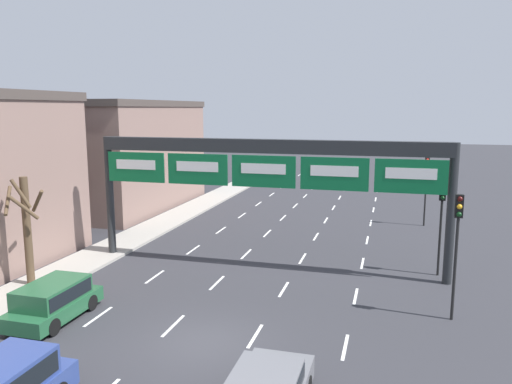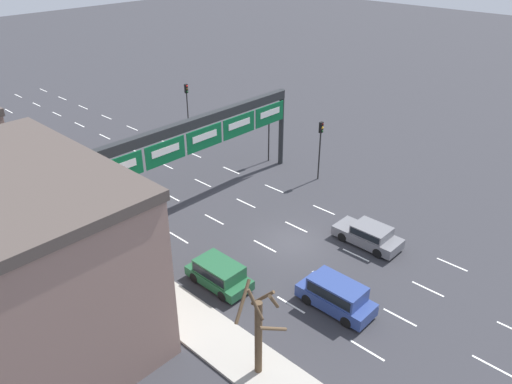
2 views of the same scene
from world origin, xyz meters
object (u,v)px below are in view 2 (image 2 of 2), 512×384
object	(u,v)px
sign_gantry	(202,132)
tree_bare_closest	(259,329)
suv_blue	(336,294)
suv_green	(219,273)
traffic_light_far_end	(321,139)
car_grey	(369,234)
tree_bare_second	(137,248)
traffic_light_mid_block	(187,98)
traffic_light_near_gantry	(269,126)

from	to	relation	value
sign_gantry	tree_bare_closest	xyz separation A→B (m)	(-9.73, -14.83, -2.76)
suv_blue	suv_green	bearing A→B (deg)	115.96
suv_green	traffic_light_far_end	size ratio (longest dim) A/B	0.80
car_grey	tree_bare_closest	world-z (taller)	tree_bare_closest
car_grey	tree_bare_second	bearing A→B (deg)	151.96
suv_green	traffic_light_mid_block	xyz separation A→B (m)	(15.12, 20.86, 2.63)
sign_gantry	tree_bare_closest	bearing A→B (deg)	-123.26
car_grey	traffic_light_mid_block	distance (m)	25.72
suv_green	traffic_light_far_end	world-z (taller)	traffic_light_far_end
suv_green	traffic_light_mid_block	world-z (taller)	traffic_light_mid_block
traffic_light_far_end	tree_bare_closest	world-z (taller)	tree_bare_closest
traffic_light_near_gantry	tree_bare_closest	size ratio (longest dim) A/B	0.89
sign_gantry	tree_bare_second	distance (m)	11.72
traffic_light_near_gantry	traffic_light_far_end	world-z (taller)	traffic_light_far_end
tree_bare_closest	traffic_light_far_end	bearing A→B (deg)	29.50
traffic_light_far_end	tree_bare_closest	bearing A→B (deg)	-150.50
traffic_light_far_end	tree_bare_closest	xyz separation A→B (m)	(-18.55, -10.50, -0.77)
traffic_light_near_gantry	tree_bare_second	bearing A→B (deg)	-159.82
car_grey	traffic_light_near_gantry	size ratio (longest dim) A/B	0.95
suv_blue	traffic_light_far_end	xyz separation A→B (m)	(12.26, 10.44, 2.62)
tree_bare_closest	tree_bare_second	world-z (taller)	tree_bare_closest
car_grey	traffic_light_mid_block	bearing A→B (deg)	77.86
suv_blue	traffic_light_far_end	bearing A→B (deg)	40.43
traffic_light_far_end	suv_green	bearing A→B (deg)	-164.60
suv_blue	traffic_light_far_end	distance (m)	16.31
suv_blue	traffic_light_near_gantry	bearing A→B (deg)	52.71
sign_gantry	tree_bare_second	bearing A→B (deg)	-150.28
traffic_light_mid_block	tree_bare_second	bearing A→B (deg)	-135.95
sign_gantry	traffic_light_far_end	world-z (taller)	sign_gantry
traffic_light_near_gantry	tree_bare_closest	bearing A→B (deg)	-139.04
suv_blue	traffic_light_near_gantry	distance (m)	20.22
traffic_light_mid_block	tree_bare_second	distance (m)	25.86
sign_gantry	suv_green	world-z (taller)	sign_gantry
traffic_light_far_end	tree_bare_second	size ratio (longest dim) A/B	0.99
tree_bare_closest	tree_bare_second	size ratio (longest dim) A/B	1.04
suv_green	car_grey	xyz separation A→B (m)	(9.74, -4.15, -0.09)
suv_green	suv_blue	distance (m)	6.93
tree_bare_closest	car_grey	bearing A→B (deg)	9.32
car_grey	tree_bare_closest	bearing A→B (deg)	-170.68
tree_bare_second	tree_bare_closest	bearing A→B (deg)	-88.75
sign_gantry	suv_green	bearing A→B (deg)	-127.10
car_grey	traffic_light_far_end	bearing A→B (deg)	56.43
suv_green	tree_bare_second	bearing A→B (deg)	140.24
sign_gantry	tree_bare_closest	distance (m)	17.95
suv_green	tree_bare_closest	world-z (taller)	tree_bare_closest
car_grey	suv_blue	world-z (taller)	suv_blue
sign_gantry	traffic_light_near_gantry	size ratio (longest dim) A/B	3.90
traffic_light_near_gantry	tree_bare_second	size ratio (longest dim) A/B	0.93
suv_blue	tree_bare_second	size ratio (longest dim) A/B	0.86
sign_gantry	car_grey	distance (m)	13.97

